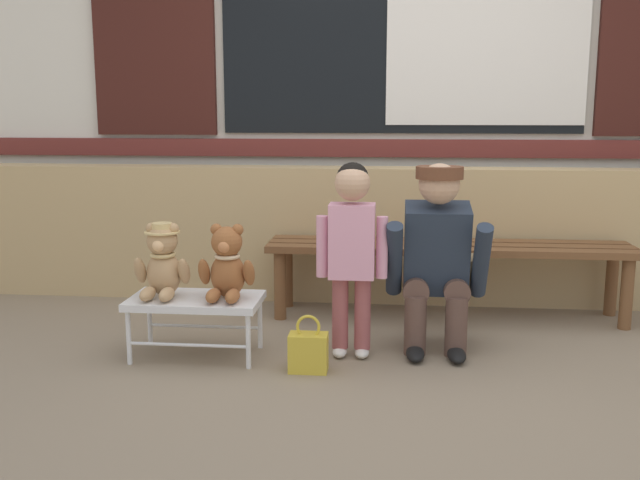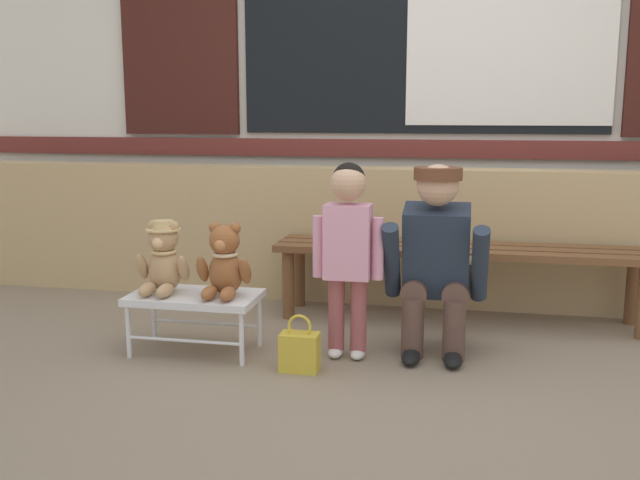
# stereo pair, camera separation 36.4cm
# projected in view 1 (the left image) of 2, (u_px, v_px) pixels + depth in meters

# --- Properties ---
(ground_plane) EXTENTS (60.00, 60.00, 0.00)m
(ground_plane) POSITION_uv_depth(u_px,v_px,m) (399.00, 381.00, 3.22)
(ground_plane) COLOR #84725B
(brick_low_wall) EXTENTS (6.89, 0.25, 0.85)m
(brick_low_wall) POSITION_uv_depth(u_px,v_px,m) (399.00, 235.00, 4.54)
(brick_low_wall) COLOR tan
(brick_low_wall) RESTS_ON ground
(shop_facade) EXTENTS (7.03, 0.26, 3.37)m
(shop_facade) POSITION_uv_depth(u_px,v_px,m) (402.00, 36.00, 4.82)
(shop_facade) COLOR silver
(shop_facade) RESTS_ON ground
(wooden_bench_long) EXTENTS (2.10, 0.40, 0.44)m
(wooden_bench_long) POSITION_uv_depth(u_px,v_px,m) (448.00, 255.00, 4.16)
(wooden_bench_long) COLOR brown
(wooden_bench_long) RESTS_ON ground
(small_display_bench) EXTENTS (0.64, 0.36, 0.30)m
(small_display_bench) POSITION_uv_depth(u_px,v_px,m) (196.00, 304.00, 3.51)
(small_display_bench) COLOR silver
(small_display_bench) RESTS_ON ground
(teddy_bear_with_hat) EXTENTS (0.28, 0.27, 0.36)m
(teddy_bear_with_hat) POSITION_uv_depth(u_px,v_px,m) (163.00, 262.00, 3.49)
(teddy_bear_with_hat) COLOR tan
(teddy_bear_with_hat) RESTS_ON small_display_bench
(teddy_bear_plain) EXTENTS (0.28, 0.26, 0.36)m
(teddy_bear_plain) POSITION_uv_depth(u_px,v_px,m) (227.00, 265.00, 3.46)
(teddy_bear_plain) COLOR #93562D
(teddy_bear_plain) RESTS_ON small_display_bench
(child_standing) EXTENTS (0.35, 0.18, 0.96)m
(child_standing) POSITION_uv_depth(u_px,v_px,m) (352.00, 238.00, 3.45)
(child_standing) COLOR #994C4C
(child_standing) RESTS_ON ground
(adult_crouching) EXTENTS (0.50, 0.49, 0.95)m
(adult_crouching) POSITION_uv_depth(u_px,v_px,m) (439.00, 257.00, 3.56)
(adult_crouching) COLOR brown
(adult_crouching) RESTS_ON ground
(handbag_on_ground) EXTENTS (0.18, 0.11, 0.27)m
(handbag_on_ground) POSITION_uv_depth(u_px,v_px,m) (308.00, 351.00, 3.33)
(handbag_on_ground) COLOR gold
(handbag_on_ground) RESTS_ON ground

